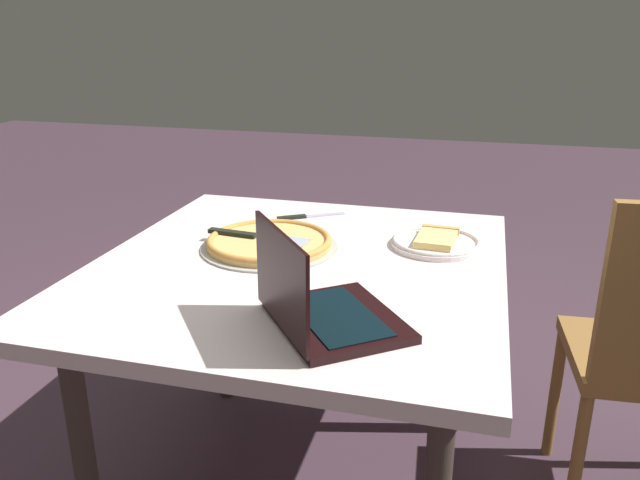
{
  "coord_description": "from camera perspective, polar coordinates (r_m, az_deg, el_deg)",
  "views": [
    {
      "loc": [
        1.46,
        0.45,
        1.33
      ],
      "look_at": [
        -0.05,
        0.05,
        0.78
      ],
      "focal_mm": 35.14,
      "sensor_mm": 36.0,
      "label": 1
    }
  ],
  "objects": [
    {
      "name": "table_knife",
      "position": [
        2.02,
        -1.44,
        2.15
      ],
      "size": [
        0.14,
        0.2,
        0.01
      ],
      "color": "#B9B2CE",
      "rests_on": "dining_table"
    },
    {
      "name": "pizza_plate",
      "position": [
        1.79,
        10.54,
        -0.15
      ],
      "size": [
        0.25,
        0.25,
        0.04
      ],
      "color": "white",
      "rests_on": "dining_table"
    },
    {
      "name": "laptop",
      "position": [
        1.29,
        0.01,
        -6.17
      ],
      "size": [
        0.38,
        0.37,
        0.22
      ],
      "color": "black",
      "rests_on": "dining_table"
    },
    {
      "name": "pizza_tray",
      "position": [
        1.75,
        -4.65,
        -0.2
      ],
      "size": [
        0.38,
        0.38,
        0.04
      ],
      "color": "#AAA89F",
      "rests_on": "dining_table"
    },
    {
      "name": "dining_table",
      "position": [
        1.67,
        -1.97,
        -4.48
      ],
      "size": [
        1.13,
        1.06,
        0.73
      ],
      "color": "beige",
      "rests_on": "ground_plane"
    }
  ]
}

